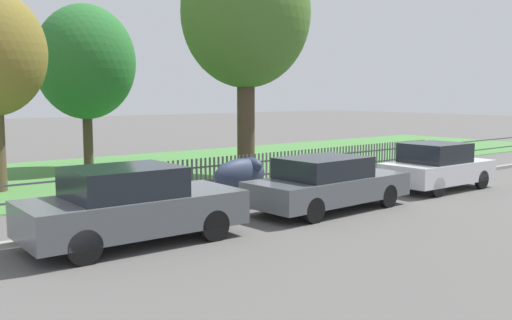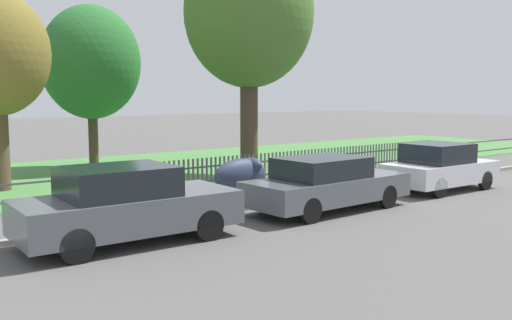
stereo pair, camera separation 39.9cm
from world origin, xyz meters
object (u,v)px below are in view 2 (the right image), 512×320
(parked_car_navy_estate, at_px, (440,167))
(tree_behind_motorcycle, at_px, (91,63))
(parked_car_silver_hatchback, at_px, (126,204))
(parked_car_black_saloon, at_px, (326,183))
(covered_motorcycle, at_px, (242,174))
(tree_mid_park, at_px, (249,14))

(parked_car_navy_estate, bearing_deg, tree_behind_motorcycle, 120.61)
(parked_car_silver_hatchback, distance_m, parked_car_navy_estate, 10.23)
(parked_car_black_saloon, bearing_deg, parked_car_navy_estate, -1.10)
(parked_car_silver_hatchback, relative_size, covered_motorcycle, 2.28)
(parked_car_silver_hatchback, height_order, tree_behind_motorcycle, tree_behind_motorcycle)
(tree_mid_park, bearing_deg, parked_car_silver_hatchback, -141.64)
(parked_car_navy_estate, relative_size, tree_mid_park, 0.45)
(parked_car_silver_hatchback, xyz_separation_m, covered_motorcycle, (4.70, 2.61, -0.09))
(parked_car_silver_hatchback, height_order, covered_motorcycle, parked_car_silver_hatchback)
(parked_car_navy_estate, bearing_deg, parked_car_black_saloon, -178.24)
(parked_car_black_saloon, relative_size, covered_motorcycle, 2.39)
(parked_car_navy_estate, distance_m, tree_behind_motorcycle, 13.45)
(parked_car_silver_hatchback, relative_size, parked_car_navy_estate, 1.16)
(parked_car_silver_hatchback, distance_m, tree_behind_motorcycle, 12.29)
(parked_car_black_saloon, distance_m, tree_behind_motorcycle, 11.98)
(parked_car_black_saloon, relative_size, tree_behind_motorcycle, 0.72)
(tree_behind_motorcycle, bearing_deg, parked_car_navy_estate, -60.07)
(parked_car_navy_estate, height_order, covered_motorcycle, parked_car_navy_estate)
(covered_motorcycle, height_order, tree_mid_park, tree_mid_park)
(tree_mid_park, bearing_deg, parked_car_navy_estate, -63.68)
(tree_mid_park, bearing_deg, tree_behind_motorcycle, 123.58)
(parked_car_silver_hatchback, height_order, parked_car_black_saloon, parked_car_silver_hatchback)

